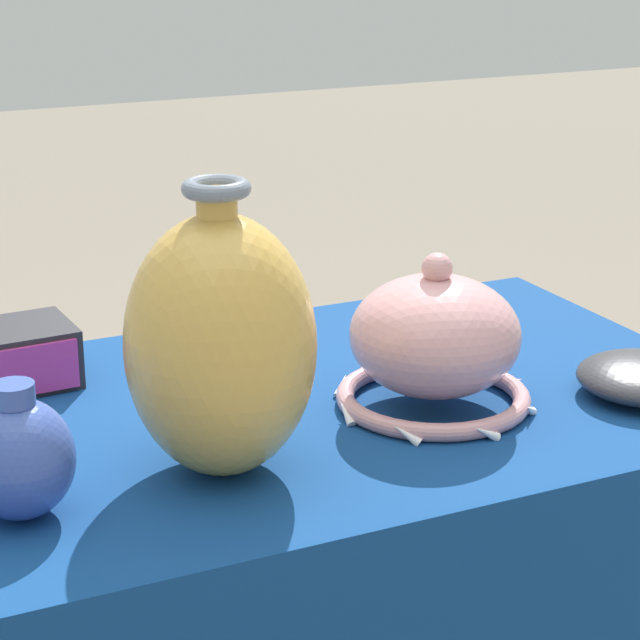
% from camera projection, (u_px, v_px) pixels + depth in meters
% --- Properties ---
extents(display_table, '(1.19, 0.66, 0.75)m').
position_uv_depth(display_table, '(267.00, 479.00, 1.53)').
color(display_table, olive).
rests_on(display_table, ground_plane).
extents(vase_tall_bulbous, '(0.20, 0.20, 0.32)m').
position_uv_depth(vase_tall_bulbous, '(221.00, 344.00, 1.31)').
color(vase_tall_bulbous, gold).
rests_on(vase_tall_bulbous, display_table).
extents(vase_dome_bell, '(0.25, 0.25, 0.20)m').
position_uv_depth(vase_dome_bell, '(435.00, 345.00, 1.50)').
color(vase_dome_bell, '#D19399').
rests_on(vase_dome_bell, display_table).
extents(mosaic_tile_box, '(0.16, 0.13, 0.08)m').
position_uv_depth(mosaic_tile_box, '(12.00, 357.00, 1.58)').
color(mosaic_tile_box, '#232328').
rests_on(mosaic_tile_box, display_table).
extents(jar_round_cobalt, '(0.11, 0.11, 0.14)m').
position_uv_depth(jar_round_cobalt, '(19.00, 457.00, 1.23)').
color(jar_round_cobalt, '#3851A8').
rests_on(jar_round_cobalt, display_table).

